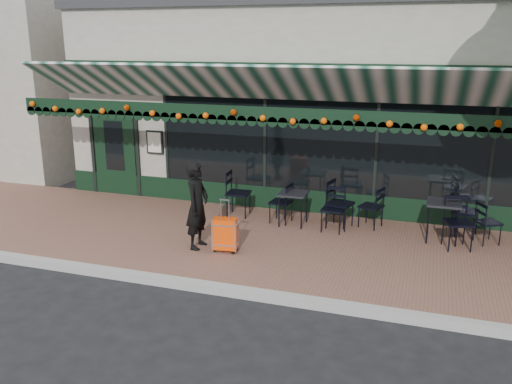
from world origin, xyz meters
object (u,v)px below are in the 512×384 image
(woman, at_px, (197,205))
(cafe_table_b, at_px, (293,196))
(chair_a_right, at_px, (465,212))
(chair_b_front, at_px, (333,210))
(cafe_table_a, at_px, (444,206))
(chair_a_front, at_px, (458,223))
(chair_b_left, at_px, (281,202))
(chair_b_right, at_px, (340,204))
(chair_a_extra, at_px, (488,223))
(chair_solo, at_px, (238,194))
(chair_a_left, at_px, (371,207))
(suitcase, at_px, (225,234))

(woman, height_order, cafe_table_b, woman)
(chair_a_right, bearing_deg, chair_b_front, 114.10)
(woman, bearing_deg, cafe_table_b, -36.37)
(cafe_table_a, xyz_separation_m, chair_a_front, (0.26, -0.35, -0.20))
(chair_b_left, relative_size, chair_b_right, 0.87)
(chair_a_front, relative_size, chair_b_front, 1.09)
(chair_b_left, bearing_deg, cafe_table_a, 95.28)
(cafe_table_b, relative_size, chair_b_right, 0.70)
(chair_a_extra, distance_m, chair_solo, 4.96)
(woman, xyz_separation_m, chair_a_front, (4.48, 1.39, -0.31))
(chair_a_left, height_order, chair_b_left, chair_b_left)
(chair_a_extra, height_order, chair_b_front, chair_b_front)
(chair_b_right, bearing_deg, chair_a_left, -55.98)
(chair_a_front, distance_m, chair_b_left, 3.45)
(chair_b_front, bearing_deg, chair_solo, 174.62)
(chair_solo, bearing_deg, cafe_table_a, -97.70)
(chair_a_extra, distance_m, chair_b_front, 2.86)
(chair_a_extra, bearing_deg, chair_b_front, 66.48)
(chair_a_front, xyz_separation_m, chair_b_right, (-2.22, 0.49, 0.01))
(cafe_table_b, bearing_deg, suitcase, -113.31)
(suitcase, bearing_deg, chair_b_front, 38.38)
(woman, relative_size, chair_b_right, 1.63)
(woman, distance_m, cafe_table_a, 4.57)
(cafe_table_a, relative_size, chair_solo, 0.77)
(chair_a_left, height_order, chair_b_front, chair_b_front)
(chair_a_right, bearing_deg, suitcase, 130.43)
(cafe_table_a, height_order, chair_b_front, chair_b_front)
(cafe_table_a, xyz_separation_m, chair_a_left, (-1.36, 0.37, -0.26))
(chair_solo, bearing_deg, cafe_table_b, -104.50)
(chair_a_extra, bearing_deg, chair_b_right, 61.43)
(suitcase, xyz_separation_m, chair_a_front, (3.93, 1.45, 0.16))
(woman, relative_size, chair_a_left, 1.87)
(woman, distance_m, chair_b_left, 2.14)
(woman, height_order, chair_b_left, woman)
(chair_b_left, distance_m, chair_b_front, 1.14)
(chair_a_right, height_order, chair_a_extra, chair_a_right)
(suitcase, relative_size, chair_b_right, 0.99)
(cafe_table_b, bearing_deg, chair_b_right, 8.01)
(cafe_table_a, height_order, chair_a_right, chair_a_right)
(chair_a_left, relative_size, chair_b_right, 0.87)
(chair_a_extra, xyz_separation_m, chair_b_front, (-2.85, -0.23, 0.04))
(chair_a_right, relative_size, chair_b_front, 1.09)
(woman, distance_m, chair_a_extra, 5.37)
(chair_a_front, bearing_deg, chair_a_left, 139.71)
(chair_solo, bearing_deg, chair_b_front, -103.75)
(cafe_table_a, xyz_separation_m, chair_b_left, (-3.17, 0.08, -0.25))
(chair_a_left, xyz_separation_m, chair_b_right, (-0.59, -0.23, 0.06))
(chair_b_front, bearing_deg, chair_b_left, 173.85)
(chair_b_right, bearing_deg, chair_solo, 100.76)
(chair_b_right, relative_size, chair_b_front, 1.11)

